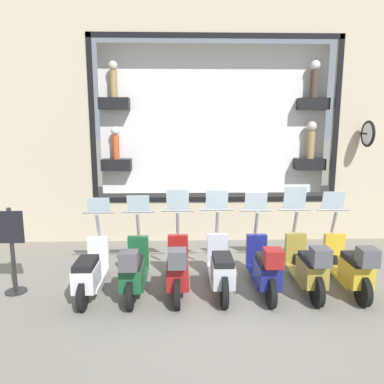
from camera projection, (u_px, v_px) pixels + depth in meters
ground_plane at (233, 306)px, 5.94m from camera, size 120.00×120.00×0.00m
building_facade at (215, 69)px, 8.73m from camera, size 1.23×36.00×8.06m
scooter_yellow_0 at (350, 266)px, 6.36m from camera, size 1.80×0.61×1.60m
scooter_olive_1 at (307, 266)px, 6.35m from camera, size 1.80×0.60×1.71m
scooter_navy_2 at (264, 267)px, 6.32m from camera, size 1.80×0.60×1.59m
scooter_silver_3 at (221, 268)px, 6.37m from camera, size 1.81×0.61×1.64m
scooter_red_4 at (178, 268)px, 6.28m from camera, size 1.80×0.60×1.66m
scooter_green_5 at (134, 269)px, 6.25m from camera, size 1.79×0.60×1.55m
scooter_white_6 at (91, 271)px, 6.30m from camera, size 1.79×0.61×1.51m
shop_sign_post at (12, 248)px, 6.29m from camera, size 0.36×0.45×1.49m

